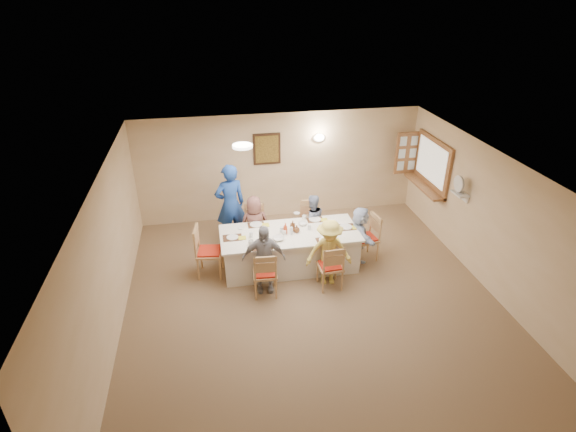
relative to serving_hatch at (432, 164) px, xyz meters
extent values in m
plane|color=#796547|center=(-3.21, -2.40, -1.50)|extent=(7.00, 7.00, 0.00)
plane|color=tan|center=(-3.21, 1.10, -0.25)|extent=(6.50, 0.00, 6.50)
plane|color=tan|center=(-3.21, -5.90, -0.25)|extent=(6.50, 0.00, 6.50)
plane|color=tan|center=(-6.46, -2.40, -0.25)|extent=(0.00, 7.00, 7.00)
plane|color=tan|center=(0.04, -2.40, -0.25)|extent=(0.00, 7.00, 7.00)
plane|color=white|center=(-3.21, -2.40, 1.00)|extent=(7.00, 7.00, 0.00)
cube|color=#341F12|center=(-3.51, 1.07, 0.20)|extent=(0.62, 0.04, 0.72)
cube|color=black|center=(-3.51, 1.05, 0.20)|extent=(0.52, 0.02, 0.62)
ellipsoid|color=white|center=(-2.31, 1.04, 0.40)|extent=(0.26, 0.09, 0.18)
cylinder|color=white|center=(-4.21, -0.90, 0.97)|extent=(0.36, 0.36, 0.05)
cube|color=#976137|center=(0.00, 0.00, 0.00)|extent=(0.06, 1.50, 1.15)
cube|color=#976137|center=(-0.12, 0.00, -0.53)|extent=(0.30, 1.50, 0.05)
cube|color=#976137|center=(-0.26, 0.76, 0.00)|extent=(0.55, 0.04, 1.00)
cube|color=white|center=(-0.08, -1.35, -0.10)|extent=(0.22, 0.36, 0.03)
cube|color=white|center=(-3.40, -1.14, -1.12)|extent=(2.67, 1.13, 0.76)
imported|color=brown|center=(-4.00, -0.46, -0.88)|extent=(0.68, 0.50, 1.25)
imported|color=#7C89AB|center=(-2.80, -0.46, -0.91)|extent=(0.69, 0.59, 1.18)
imported|color=#9C9BA1|center=(-4.00, -1.82, -0.83)|extent=(0.85, 0.50, 1.33)
imported|color=#E8D05A|center=(-2.80, -1.82, -0.84)|extent=(0.94, 0.65, 1.31)
imported|color=silver|center=(-1.98, -1.14, -0.92)|extent=(1.11, 0.45, 1.16)
imported|color=#2049A6|center=(-4.45, 0.01, -0.60)|extent=(0.87, 0.76, 1.79)
cube|color=#472B19|center=(-4.00, -1.56, -0.74)|extent=(0.37, 0.27, 0.01)
cylinder|color=white|center=(-4.00, -1.56, -0.73)|extent=(0.23, 0.23, 0.01)
cube|color=yellow|center=(-3.82, -1.61, -0.73)|extent=(0.13, 0.13, 0.01)
cube|color=#472B19|center=(-2.80, -1.56, -0.74)|extent=(0.34, 0.25, 0.01)
cylinder|color=white|center=(-2.80, -1.56, -0.73)|extent=(0.25, 0.25, 0.02)
cube|color=yellow|center=(-2.62, -1.61, -0.73)|extent=(0.15, 0.15, 0.01)
cube|color=#472B19|center=(-4.00, -0.72, -0.74)|extent=(0.33, 0.24, 0.01)
cylinder|color=white|center=(-4.00, -0.72, -0.73)|extent=(0.25, 0.25, 0.02)
cube|color=yellow|center=(-3.82, -0.77, -0.73)|extent=(0.15, 0.15, 0.01)
cube|color=#472B19|center=(-2.80, -0.72, -0.74)|extent=(0.33, 0.25, 0.01)
cylinder|color=white|center=(-2.80, -0.72, -0.73)|extent=(0.24, 0.24, 0.02)
cube|color=yellow|center=(-2.62, -0.77, -0.73)|extent=(0.14, 0.14, 0.01)
cube|color=#472B19|center=(-4.50, -1.14, -0.74)|extent=(0.36, 0.27, 0.01)
cylinder|color=white|center=(-4.50, -1.14, -0.73)|extent=(0.22, 0.22, 0.01)
cube|color=yellow|center=(-4.32, -1.19, -0.73)|extent=(0.14, 0.14, 0.01)
cube|color=#472B19|center=(-2.28, -1.14, -0.74)|extent=(0.37, 0.27, 0.01)
cylinder|color=white|center=(-2.28, -1.14, -0.73)|extent=(0.25, 0.25, 0.02)
cube|color=yellow|center=(-2.10, -1.19, -0.73)|extent=(0.14, 0.14, 0.01)
imported|color=white|center=(-4.18, -1.45, -0.70)|extent=(0.14, 0.14, 0.09)
imported|color=white|center=(-3.01, -0.64, -0.70)|extent=(0.09, 0.09, 0.08)
imported|color=white|center=(-3.66, -1.36, -0.71)|extent=(0.30, 0.30, 0.05)
imported|color=white|center=(-3.09, -0.88, -0.71)|extent=(0.20, 0.20, 0.05)
imported|color=#B9330F|center=(-3.49, -1.16, -0.63)|extent=(0.14, 0.14, 0.22)
imported|color=brown|center=(-3.33, -1.06, -0.64)|extent=(0.14, 0.14, 0.20)
imported|color=brown|center=(-3.27, -1.15, -0.66)|extent=(0.17, 0.17, 0.15)
cylinder|color=silver|center=(-3.55, -1.09, -0.68)|extent=(0.07, 0.07, 0.10)
camera|label=1|loc=(-4.81, -8.50, 3.55)|focal=28.00mm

